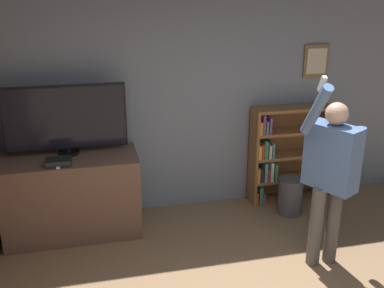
{
  "coord_description": "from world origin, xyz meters",
  "views": [
    {
      "loc": [
        -1.19,
        -2.17,
        2.62
      ],
      "look_at": [
        -0.25,
        1.8,
        1.16
      ],
      "focal_mm": 42.0,
      "sensor_mm": 36.0,
      "label": 1
    }
  ],
  "objects_px": {
    "bookshelf": "(283,156)",
    "person": "(331,170)",
    "television": "(66,119)",
    "waste_bin": "(290,196)",
    "game_console": "(59,162)"
  },
  "relations": [
    {
      "from": "television",
      "to": "bookshelf",
      "type": "xyz_separation_m",
      "value": [
        2.55,
        0.11,
        -0.68
      ]
    },
    {
      "from": "bookshelf",
      "to": "waste_bin",
      "type": "xyz_separation_m",
      "value": [
        -0.04,
        -0.37,
        -0.38
      ]
    },
    {
      "from": "person",
      "to": "waste_bin",
      "type": "bearing_deg",
      "value": 144.77
    },
    {
      "from": "television",
      "to": "person",
      "type": "xyz_separation_m",
      "value": [
        2.38,
        -1.27,
        -0.28
      ]
    },
    {
      "from": "television",
      "to": "person",
      "type": "distance_m",
      "value": 2.71
    },
    {
      "from": "waste_bin",
      "to": "television",
      "type": "bearing_deg",
      "value": 174.23
    },
    {
      "from": "television",
      "to": "bookshelf",
      "type": "height_order",
      "value": "television"
    },
    {
      "from": "bookshelf",
      "to": "person",
      "type": "height_order",
      "value": "person"
    },
    {
      "from": "television",
      "to": "bookshelf",
      "type": "relative_size",
      "value": 1.03
    },
    {
      "from": "person",
      "to": "television",
      "type": "bearing_deg",
      "value": -146.18
    },
    {
      "from": "bookshelf",
      "to": "person",
      "type": "relative_size",
      "value": 0.64
    },
    {
      "from": "game_console",
      "to": "bookshelf",
      "type": "distance_m",
      "value": 2.7
    },
    {
      "from": "game_console",
      "to": "person",
      "type": "height_order",
      "value": "person"
    },
    {
      "from": "person",
      "to": "waste_bin",
      "type": "height_order",
      "value": "person"
    },
    {
      "from": "game_console",
      "to": "waste_bin",
      "type": "height_order",
      "value": "game_console"
    }
  ]
}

